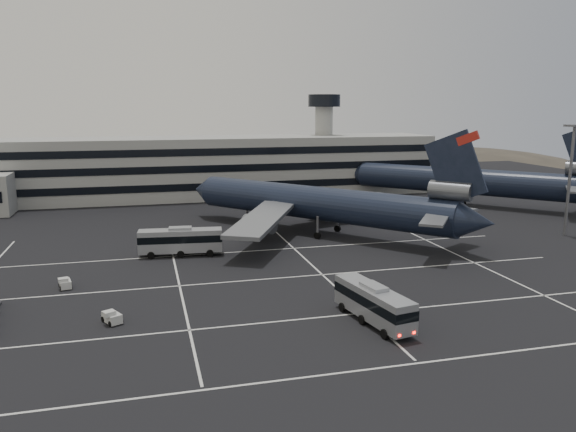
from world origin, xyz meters
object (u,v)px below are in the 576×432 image
object	(u,v)px
bus_near	(373,302)
trijet_main	(320,203)
tug_a	(65,283)
bus_far	(181,240)

from	to	relation	value
bus_near	trijet_main	bearing A→B (deg)	69.73
trijet_main	bus_near	size ratio (longest dim) A/B	4.16
trijet_main	tug_a	distance (m)	43.07
trijet_main	bus_near	xyz separation A→B (m)	(-6.96, -38.89, -3.10)
bus_near	bus_far	distance (m)	35.02
bus_far	trijet_main	bearing A→B (deg)	-64.91
bus_near	bus_far	bearing A→B (deg)	108.38
trijet_main	bus_near	world-z (taller)	trijet_main
bus_far	tug_a	bearing A→B (deg)	135.36
trijet_main	tug_a	xyz separation A→B (m)	(-37.98, -19.78, -4.63)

